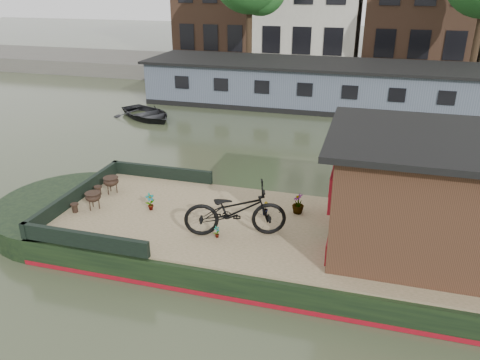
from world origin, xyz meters
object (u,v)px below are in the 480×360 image
(dinghy, at_px, (147,111))
(brazier_rear, at_px, (111,185))
(cabin, at_px, (426,193))
(brazier_front, at_px, (94,201))
(potted_plant_a, at_px, (150,202))
(bicycle, at_px, (235,210))

(dinghy, bearing_deg, brazier_rear, -124.78)
(cabin, relative_size, brazier_front, 9.38)
(brazier_rear, height_order, dinghy, brazier_rear)
(dinghy, bearing_deg, brazier_front, -126.33)
(cabin, distance_m, dinghy, 14.61)
(potted_plant_a, height_order, brazier_rear, brazier_rear)
(potted_plant_a, height_order, brazier_front, potted_plant_a)
(potted_plant_a, xyz_separation_m, brazier_front, (-1.35, -0.31, -0.00))
(cabin, xyz_separation_m, brazier_front, (-7.44, -0.29, -1.01))
(brazier_front, relative_size, dinghy, 0.13)
(cabin, distance_m, brazier_rear, 7.60)
(cabin, xyz_separation_m, bicycle, (-3.80, -0.54, -0.65))
(bicycle, bearing_deg, brazier_front, 67.89)
(cabin, relative_size, bicycle, 1.82)
(potted_plant_a, bearing_deg, brazier_rear, 156.06)
(bicycle, xyz_separation_m, dinghy, (-7.15, 10.09, -0.89))
(bicycle, distance_m, potted_plant_a, 2.40)
(bicycle, height_order, potted_plant_a, bicycle)
(bicycle, distance_m, brazier_front, 3.67)
(brazier_rear, bearing_deg, potted_plant_a, -23.94)
(bicycle, relative_size, brazier_front, 5.16)
(brazier_front, relative_size, brazier_rear, 0.97)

